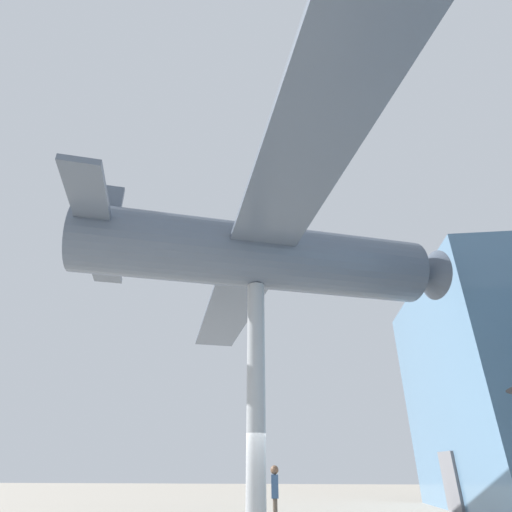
# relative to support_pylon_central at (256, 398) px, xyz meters

# --- Properties ---
(support_pylon_central) EXTENTS (0.53, 0.53, 6.82)m
(support_pylon_central) POSITION_rel_support_pylon_central_xyz_m (0.00, 0.00, 0.00)
(support_pylon_central) COLOR #999EA3
(support_pylon_central) RESTS_ON ground_plane
(suspended_airplane) EXTENTS (21.38, 13.12, 3.08)m
(suspended_airplane) POSITION_rel_support_pylon_central_xyz_m (-0.06, 0.19, 4.49)
(suspended_airplane) COLOR #4C5666
(suspended_airplane) RESTS_ON support_pylon_central
(visitor_person) EXTENTS (0.41, 0.26, 1.75)m
(visitor_person) POSITION_rel_support_pylon_central_xyz_m (-2.84, 0.30, -2.40)
(visitor_person) COLOR #4C4238
(visitor_person) RESTS_ON ground_plane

